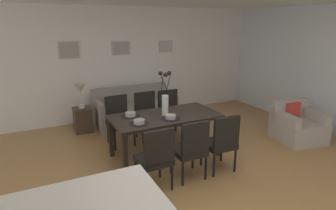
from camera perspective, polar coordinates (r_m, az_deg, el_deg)
name	(u,v)px	position (r m, az deg, el deg)	size (l,w,h in m)	color
ground_plane	(184,179)	(4.32, 3.18, -14.73)	(9.00, 9.00, 0.00)	#A87A47
back_wall_panel	(117,64)	(6.79, -10.29, 8.20)	(9.00, 0.10, 2.60)	white
side_window_wall	(332,70)	(6.64, 30.33, 6.07)	(0.10, 6.30, 2.60)	white
dining_table	(165,119)	(4.74, -0.58, -2.95)	(1.80, 0.91, 0.74)	black
dining_chair_near_left	(156,156)	(3.83, -2.50, -10.26)	(0.45, 0.45, 0.92)	black
dining_chair_near_right	(119,118)	(5.36, -9.92, -2.62)	(0.47, 0.47, 0.92)	black
dining_chair_far_left	(191,147)	(4.10, 4.70, -8.49)	(0.45, 0.45, 0.92)	black
dining_chair_far_right	(147,113)	(5.56, -4.29, -1.69)	(0.45, 0.45, 0.92)	black
dining_chair_mid_left	(222,140)	(4.38, 10.81, -7.07)	(0.46, 0.46, 0.92)	black
dining_chair_mid_right	(170,111)	(5.71, 0.44, -1.18)	(0.44, 0.44, 0.92)	black
centerpiece_vase	(165,99)	(4.63, -0.59, 1.27)	(0.21, 0.23, 0.73)	silver
placemat_near_left	(139,124)	(4.34, -5.87, -3.76)	(0.32, 0.32, 0.01)	black
bowl_near_left	(139,121)	(4.33, -5.88, -3.30)	(0.17, 0.17, 0.07)	#B2ADA3
placemat_near_right	(130,116)	(4.70, -7.61, -2.22)	(0.32, 0.32, 0.01)	black
bowl_near_right	(130,114)	(4.69, -7.63, -1.79)	(0.17, 0.17, 0.07)	#B2ADA3
placemat_far_left	(171,119)	(4.54, 0.53, -2.75)	(0.32, 0.32, 0.01)	black
bowl_far_left	(171,116)	(4.53, 0.53, -2.31)	(0.17, 0.17, 0.07)	#B2ADA3
sofa	(135,110)	(6.55, -6.73, -1.09)	(1.79, 0.84, 0.80)	gray
side_table	(83,120)	(6.21, -16.84, -2.88)	(0.36, 0.36, 0.52)	#3D2D23
table_lamp	(80,91)	(6.04, -17.33, 2.80)	(0.22, 0.22, 0.51)	beige
armchair	(297,126)	(6.08, 24.69, -3.86)	(0.93, 0.93, 0.75)	#ADA399
framed_picture_left	(69,50)	(6.47, -19.42, 10.44)	(0.43, 0.03, 0.36)	#B2ADA3
framed_picture_center	(121,48)	(6.70, -9.51, 11.30)	(0.43, 0.03, 0.31)	#B2ADA3
framed_picture_right	(166,46)	(7.12, -0.48, 11.80)	(0.36, 0.03, 0.28)	#B2ADA3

